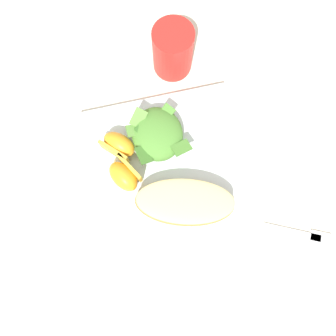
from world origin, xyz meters
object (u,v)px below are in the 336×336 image
(white_plate, at_px, (168,170))
(orange_wedge_middle, at_px, (124,173))
(paper_napkin, at_px, (127,302))
(cheesy_pizza_bread, at_px, (185,202))
(green_salad_pile, at_px, (157,134))
(orange_wedge_front, at_px, (119,145))
(drinking_red_cup, at_px, (173,51))
(metal_fork, at_px, (287,231))

(white_plate, height_order, orange_wedge_middle, orange_wedge_middle)
(paper_napkin, bearing_deg, white_plate, 150.59)
(cheesy_pizza_bread, distance_m, green_salad_pile, 0.13)
(cheesy_pizza_bread, bearing_deg, orange_wedge_front, -143.27)
(white_plate, bearing_deg, orange_wedge_front, -126.62)
(green_salad_pile, xyz_separation_m, drinking_red_cup, (-0.14, 0.06, 0.01))
(white_plate, xyz_separation_m, metal_fork, (0.15, 0.18, -0.01))
(orange_wedge_front, xyz_separation_m, metal_fork, (0.21, 0.26, -0.03))
(white_plate, xyz_separation_m, orange_wedge_front, (-0.06, -0.08, 0.03))
(green_salad_pile, distance_m, orange_wedge_middle, 0.09)
(white_plate, xyz_separation_m, orange_wedge_middle, (-0.01, -0.08, 0.03))
(orange_wedge_front, bearing_deg, drinking_red_cup, 138.99)
(cheesy_pizza_bread, relative_size, orange_wedge_middle, 2.65)
(cheesy_pizza_bread, height_order, orange_wedge_front, orange_wedge_front)
(green_salad_pile, distance_m, drinking_red_cup, 0.16)
(green_salad_pile, height_order, orange_wedge_middle, green_salad_pile)
(cheesy_pizza_bread, relative_size, drinking_red_cup, 1.88)
(green_salad_pile, relative_size, drinking_red_cup, 1.07)
(white_plate, xyz_separation_m, paper_napkin, (0.20, -0.12, -0.01))
(white_plate, bearing_deg, orange_wedge_middle, -93.81)
(cheesy_pizza_bread, xyz_separation_m, green_salad_pile, (-0.13, -0.02, 0.00))
(green_salad_pile, xyz_separation_m, orange_wedge_middle, (0.06, -0.07, -0.00))
(white_plate, relative_size, orange_wedge_middle, 4.00)
(white_plate, xyz_separation_m, green_salad_pile, (-0.06, -0.01, 0.03))
(paper_napkin, height_order, metal_fork, metal_fork)
(green_salad_pile, xyz_separation_m, metal_fork, (0.21, 0.19, -0.03))
(cheesy_pizza_bread, height_order, green_salad_pile, green_salad_pile)
(orange_wedge_middle, height_order, metal_fork, orange_wedge_middle)
(cheesy_pizza_bread, distance_m, orange_wedge_front, 0.15)
(green_salad_pile, bearing_deg, white_plate, 5.48)
(cheesy_pizza_bread, xyz_separation_m, paper_napkin, (0.14, -0.13, -0.03))
(cheesy_pizza_bread, xyz_separation_m, orange_wedge_front, (-0.12, -0.09, 0.00))
(drinking_red_cup, bearing_deg, green_salad_pile, -22.79)
(orange_wedge_front, bearing_deg, green_salad_pile, 94.60)
(metal_fork, bearing_deg, orange_wedge_front, -129.00)
(metal_fork, bearing_deg, orange_wedge_middle, -121.27)
(cheesy_pizza_bread, xyz_separation_m, metal_fork, (0.09, 0.16, -0.03))
(orange_wedge_middle, relative_size, metal_fork, 0.39)
(metal_fork, bearing_deg, white_plate, -129.95)
(cheesy_pizza_bread, bearing_deg, paper_napkin, -43.03)
(green_salad_pile, distance_m, metal_fork, 0.28)
(orange_wedge_middle, bearing_deg, orange_wedge_front, 179.05)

